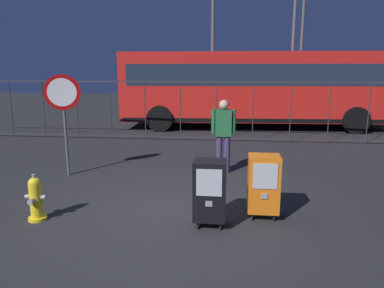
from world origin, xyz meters
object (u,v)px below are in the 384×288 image
Objects in this scene: street_light_far_right at (213,6)px; fire_hydrant at (36,199)px; bus_near at (254,86)px; street_light_far_left at (294,24)px; bus_far at (295,83)px; street_light_near_right at (304,7)px; stop_sign at (63,104)px; newspaper_box_secondary at (263,183)px; pedestrian at (223,132)px; street_light_near_left at (293,32)px; newspaper_box_primary at (210,190)px.

fire_hydrant is at bearing -103.80° from street_light_far_right.
street_light_far_left is (1.66, 1.12, 2.50)m from bus_near.
street_light_far_left reaches higher than bus_far.
fire_hydrant is 0.09× the size of street_light_near_right.
fire_hydrant is 0.10× the size of street_light_far_left.
bus_far is (6.85, 10.99, 0.11)m from stop_sign.
bus_far is at bearing 78.07° from newspaper_box_secondary.
bus_far is 3.66m from street_light_far_left.
pedestrian is at bearing -107.48° from bus_far.
street_light_far_left is (-0.43, -0.44, -0.75)m from street_light_near_right.
street_light_near_right is (6.64, 8.83, 3.35)m from stop_sign.
stop_sign is at bearing -124.59° from bus_near.
pedestrian is 0.20× the size of street_light_far_right.
street_light_near_left is 5.43m from street_light_near_right.
street_light_near_right reaches higher than bus_far.
stop_sign is at bearing -170.16° from pedestrian.
newspaper_box_secondary is 0.10× the size of bus_far.
street_light_far_right is at bearing 95.10° from pedestrian.
stop_sign is at bearing 145.34° from newspaper_box_primary.
street_light_far_right is at bearing -133.94° from bus_far.
bus_near is at bearing 87.34° from newspaper_box_secondary.
bus_far is (3.54, 13.27, 1.14)m from newspaper_box_primary.
stop_sign is 8.16m from street_light_far_right.
newspaper_box_primary is at bearing 1.33° from fire_hydrant.
bus_far is (2.72, 12.87, 1.14)m from newspaper_box_secondary.
newspaper_box_secondary is 4.65m from stop_sign.
bus_near is at bearing 82.56° from newspaper_box_primary.
street_light_near_left is 5.91m from street_light_far_left.
stop_sign reaches higher than newspaper_box_primary.
newspaper_box_primary is 17.39m from street_light_near_left.
pedestrian is 14.56m from street_light_near_left.
fire_hydrant is 10.48m from bus_near.
street_light_far_right reaches higher than pedestrian.
newspaper_box_primary is 0.61× the size of pedestrian.
street_light_far_left is at bearing 31.58° from bus_near.
fire_hydrant is 3.57m from newspaper_box_secondary.
fire_hydrant is at bearing -172.61° from newspaper_box_secondary.
street_light_far_right is at bearing 76.20° from fire_hydrant.
bus_near is (0.43, 9.16, 1.14)m from newspaper_box_secondary.
newspaper_box_secondary is at bearing -82.00° from street_light_far_right.
street_light_near_left is at bearing 63.16° from stop_sign.
fire_hydrant is 0.07× the size of bus_far.
street_light_far_right reaches higher than bus_far.
bus_far is 3.90m from street_light_near_right.
street_light_far_left is (5.61, 10.74, 3.85)m from fire_hydrant.
newspaper_box_secondary is at bearing -95.19° from bus_near.
newspaper_box_primary is at bearing -99.98° from bus_near.
newspaper_box_secondary is at bearing 25.67° from newspaper_box_primary.
fire_hydrant is 13.51m from street_light_near_right.
newspaper_box_primary is 0.91m from newspaper_box_secondary.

